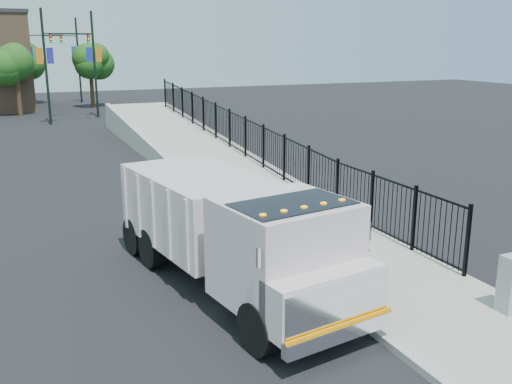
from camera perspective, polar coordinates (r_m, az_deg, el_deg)
name	(u,v)px	position (r m, az deg, el deg)	size (l,w,h in m)	color
ground	(298,274)	(14.66, 4.27, -8.18)	(120.00, 120.00, 0.00)	black
sidewalk	(410,289)	(14.10, 15.19, -9.38)	(3.55, 12.00, 0.12)	#9E998E
curb	(341,303)	(13.05, 8.45, -10.93)	(0.30, 12.00, 0.16)	#ADAAA3
ramp	(190,156)	(29.72, -6.59, 3.58)	(3.95, 24.00, 1.70)	#9E998E
iron_fence	(245,150)	(26.32, -1.07, 4.23)	(0.10, 28.00, 1.80)	black
truck	(234,229)	(13.21, -2.22, -3.69)	(3.73, 8.20, 2.71)	black
worker	(360,254)	(13.25, 10.37, -6.14)	(0.67, 0.44, 1.82)	maroon
debris	(320,251)	(15.78, 6.38, -5.87)	(0.40, 0.40, 0.10)	silver
light_pole_0	(50,62)	(43.32, -19.91, 12.12)	(3.78, 0.22, 8.00)	black
light_pole_1	(90,60)	(46.53, -16.25, 12.52)	(3.78, 0.22, 8.00)	black
light_pole_2	(30,58)	(54.78, -21.66, 12.33)	(3.77, 0.22, 8.00)	black
light_pole_3	(75,57)	(58.97, -17.65, 12.77)	(3.78, 0.22, 8.00)	black
tree_0	(16,65)	(49.48, -22.91, 11.60)	(3.07, 3.07, 5.53)	#382314
tree_1	(90,63)	(53.88, -16.26, 12.30)	(2.59, 2.59, 5.30)	#382314
tree_2	(25,61)	(59.15, -22.13, 12.01)	(3.21, 3.21, 5.60)	#382314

